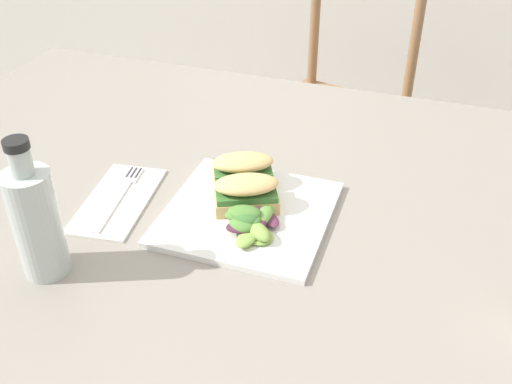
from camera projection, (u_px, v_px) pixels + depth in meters
name	position (u px, v px, depth m)	size (l,w,h in m)	color
dining_table	(213.00, 255.00, 1.04)	(1.29, 1.02, 0.74)	gray
chair_wooden_far	(338.00, 110.00, 1.90)	(0.48, 0.48, 0.87)	#8E6642
plate_lunch	(248.00, 213.00, 0.94)	(0.25, 0.25, 0.01)	white
sandwich_half_front	(246.00, 192.00, 0.93)	(0.12, 0.10, 0.06)	#DBB270
sandwich_half_back	(243.00, 170.00, 0.99)	(0.12, 0.10, 0.06)	#DBB270
salad_mixed_greens	(250.00, 220.00, 0.89)	(0.09, 0.11, 0.03)	#84A84C
napkin_folded	(118.00, 200.00, 0.98)	(0.10, 0.20, 0.00)	silver
fork_on_napkin	(122.00, 192.00, 0.99)	(0.05, 0.19, 0.00)	silver
bottle_cold_brew	(37.00, 227.00, 0.80)	(0.06, 0.06, 0.21)	black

